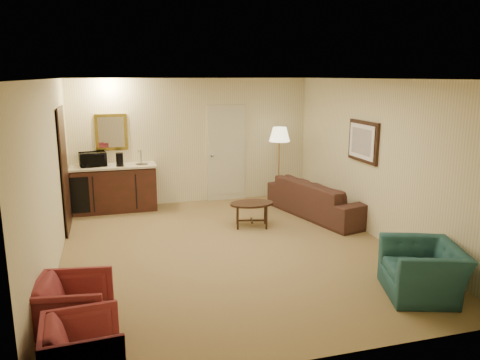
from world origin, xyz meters
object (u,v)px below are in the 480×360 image
object	(u,v)px
sofa	(321,192)
rose_chair_far	(84,349)
coffee_table	(252,215)
coffee_maker	(120,159)
teal_armchair	(424,262)
microwave	(93,158)
waste_bin	(149,203)
wetbar_cabinet	(115,188)
rose_chair_near	(74,306)
floor_lamp	(279,165)

from	to	relation	value
sofa	rose_chair_far	distance (m)	5.85
coffee_table	coffee_maker	bearing A→B (deg)	143.60
teal_armchair	microwave	bearing A→B (deg)	-123.05
teal_armchair	waste_bin	distance (m)	5.58
coffee_table	microwave	xyz separation A→B (m)	(-2.70, 1.75, 0.86)
rose_chair_far	coffee_table	xyz separation A→B (m)	(2.69, 3.80, -0.12)
sofa	teal_armchair	xyz separation A→B (m)	(-0.25, -3.41, -0.03)
wetbar_cabinet	waste_bin	xyz separation A→B (m)	(0.65, -0.07, -0.33)
rose_chair_far	coffee_table	size ratio (longest dim) A/B	0.88
sofa	microwave	world-z (taller)	microwave
rose_chair_far	waste_bin	size ratio (longest dim) A/B	2.55
sofa	coffee_table	size ratio (longest dim) A/B	3.01
rose_chair_near	coffee_table	distance (m)	4.12
wetbar_cabinet	coffee_maker	xyz separation A→B (m)	(0.13, -0.10, 0.59)
coffee_table	floor_lamp	distance (m)	1.83
coffee_table	waste_bin	xyz separation A→B (m)	(-1.67, 1.65, -0.09)
rose_chair_near	coffee_maker	world-z (taller)	coffee_maker
rose_chair_near	rose_chair_far	bearing A→B (deg)	-162.40
teal_armchair	floor_lamp	bearing A→B (deg)	-159.45
rose_chair_far	microwave	size ratio (longest dim) A/B	1.39
sofa	wetbar_cabinet	bearing A→B (deg)	55.19
rose_chair_near	floor_lamp	bearing A→B (deg)	-32.52
wetbar_cabinet	sofa	bearing A→B (deg)	-20.49
sofa	coffee_maker	xyz separation A→B (m)	(-3.67, 1.32, 0.59)
rose_chair_near	rose_chair_far	distance (m)	0.81
teal_armchair	floor_lamp	xyz separation A→B (m)	(-0.20, 4.51, 0.38)
teal_armchair	rose_chair_far	xyz separation A→B (m)	(-3.92, -0.69, -0.09)
rose_chair_near	sofa	bearing A→B (deg)	-43.83
rose_chair_far	microwave	xyz separation A→B (m)	(-0.01, 5.55, 0.75)
sofa	rose_chair_near	xyz separation A→B (m)	(-4.30, -3.30, -0.09)
microwave	coffee_maker	bearing A→B (deg)	-23.80
teal_armchair	coffee_table	world-z (taller)	teal_armchair
rose_chair_near	floor_lamp	size ratio (longest dim) A/B	0.45
coffee_maker	sofa	bearing A→B (deg)	-16.54
rose_chair_far	waste_bin	world-z (taller)	rose_chair_far
rose_chair_far	wetbar_cabinet	bearing A→B (deg)	-7.68
rose_chair_far	floor_lamp	distance (m)	6.41
rose_chair_near	waste_bin	distance (m)	4.80
sofa	teal_armchair	bearing A→B (deg)	161.48
sofa	rose_chair_far	xyz separation A→B (m)	(-4.17, -4.10, -0.11)
coffee_maker	rose_chair_near	bearing A→B (deg)	-94.54
wetbar_cabinet	coffee_table	size ratio (longest dim) A/B	2.11
microwave	rose_chair_far	bearing A→B (deg)	-98.74
microwave	coffee_maker	xyz separation A→B (m)	(0.50, -0.14, -0.04)
floor_lamp	microwave	xyz separation A→B (m)	(-3.73, 0.35, 0.28)
rose_chair_near	rose_chair_far	size ratio (longest dim) A/B	1.06
rose_chair_far	rose_chair_near	bearing A→B (deg)	5.13
coffee_maker	rose_chair_far	bearing A→B (deg)	-92.09
coffee_maker	wetbar_cabinet	bearing A→B (deg)	143.82
sofa	rose_chair_far	size ratio (longest dim) A/B	3.41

